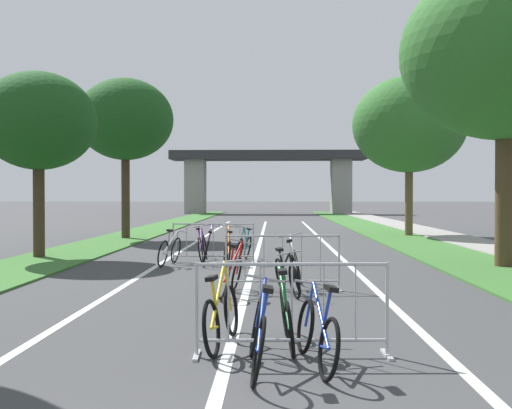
# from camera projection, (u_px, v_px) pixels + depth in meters

# --- Properties ---
(grass_verge_left) EXTENTS (2.40, 65.91, 0.05)m
(grass_verge_left) POSITION_uv_depth(u_px,v_px,m) (147.00, 231.00, 29.10)
(grass_verge_left) COLOR #386B2D
(grass_verge_left) RESTS_ON ground
(grass_verge_right) EXTENTS (2.40, 65.91, 0.05)m
(grass_verge_right) POSITION_uv_depth(u_px,v_px,m) (380.00, 232.00, 28.77)
(grass_verge_right) COLOR #386B2D
(grass_verge_right) RESTS_ON ground
(sidewalk_path_right) EXTENTS (1.99, 65.91, 0.08)m
(sidewalk_path_right) POSITION_uv_depth(u_px,v_px,m) (426.00, 231.00, 28.71)
(sidewalk_path_right) COLOR gray
(sidewalk_path_right) RESTS_ON ground
(lane_stripe_center) EXTENTS (0.14, 38.13, 0.01)m
(lane_stripe_center) POSITION_uv_depth(u_px,v_px,m) (259.00, 246.00, 21.04)
(lane_stripe_center) COLOR silver
(lane_stripe_center) RESTS_ON ground
(lane_stripe_right_lane) EXTENTS (0.14, 38.13, 0.01)m
(lane_stripe_right_lane) POSITION_uv_depth(u_px,v_px,m) (329.00, 246.00, 20.97)
(lane_stripe_right_lane) COLOR silver
(lane_stripe_right_lane) RESTS_ON ground
(lane_stripe_left_lane) EXTENTS (0.14, 38.13, 0.01)m
(lane_stripe_left_lane) POSITION_uv_depth(u_px,v_px,m) (190.00, 246.00, 21.11)
(lane_stripe_left_lane) COLOR silver
(lane_stripe_left_lane) RESTS_ON ground
(overpass_bridge) EXTENTS (18.17, 3.62, 5.88)m
(overpass_bridge) POSITION_uv_depth(u_px,v_px,m) (268.00, 170.00, 56.36)
(overpass_bridge) COLOR #2D2D30
(overpass_bridge) RESTS_ON ground
(tree_left_maple_mid) EXTENTS (3.25, 3.25, 5.26)m
(tree_left_maple_mid) POSITION_uv_depth(u_px,v_px,m) (38.00, 122.00, 16.89)
(tree_left_maple_mid) COLOR #3D2D1E
(tree_left_maple_mid) RESTS_ON ground
(tree_left_oak_near) EXTENTS (3.87, 3.87, 6.50)m
(tree_left_oak_near) POSITION_uv_depth(u_px,v_px,m) (125.00, 120.00, 24.25)
(tree_left_oak_near) COLOR #3D2D1E
(tree_left_oak_near) RESTS_ON ground
(tree_right_pine_near) EXTENTS (5.07, 5.07, 7.46)m
(tree_right_pine_near) POSITION_uv_depth(u_px,v_px,m) (505.00, 52.00, 14.65)
(tree_right_pine_near) COLOR #4C3823
(tree_right_pine_near) RESTS_ON ground
(tree_right_oak_mid) EXTENTS (4.88, 4.88, 6.90)m
(tree_right_oak_mid) POSITION_uv_depth(u_px,v_px,m) (409.00, 125.00, 25.85)
(tree_right_oak_mid) COLOR brown
(tree_right_oak_mid) RESTS_ON ground
(crowd_barrier_nearest) EXTENTS (2.20, 0.53, 1.05)m
(crowd_barrier_nearest) POSITION_uv_depth(u_px,v_px,m) (292.00, 310.00, 6.68)
(crowd_barrier_nearest) COLOR #ADADB2
(crowd_barrier_nearest) RESTS_ON ground
(crowd_barrier_second) EXTENTS (2.21, 0.57, 1.05)m
(crowd_barrier_second) POSITION_uv_depth(u_px,v_px,m) (283.00, 263.00, 11.25)
(crowd_barrier_second) COLOR #ADADB2
(crowd_barrier_second) RESTS_ON ground
(crowd_barrier_third) EXTENTS (2.19, 0.46, 1.05)m
(crowd_barrier_third) POSITION_uv_depth(u_px,v_px,m) (213.00, 243.00, 15.86)
(crowd_barrier_third) COLOR #ADADB2
(crowd_barrier_third) RESTS_ON ground
(bicycle_purple_0) EXTENTS (0.49, 1.76, 1.05)m
(bicycle_purple_0) POSITION_uv_depth(u_px,v_px,m) (207.00, 250.00, 15.49)
(bicycle_purple_0) COLOR black
(bicycle_purple_0) RESTS_ON ground
(bicycle_blue_1) EXTENTS (0.44, 1.73, 0.93)m
(bicycle_blue_1) POSITION_uv_depth(u_px,v_px,m) (258.00, 334.00, 6.12)
(bicycle_blue_1) COLOR black
(bicycle_blue_1) RESTS_ON ground
(bicycle_black_2) EXTENTS (0.51, 1.62, 0.84)m
(bicycle_black_2) POSITION_uv_depth(u_px,v_px,m) (287.00, 275.00, 10.84)
(bicycle_black_2) COLOR black
(bicycle_black_2) RESTS_ON ground
(bicycle_yellow_3) EXTENTS (0.45, 1.71, 0.99)m
(bicycle_yellow_3) POSITION_uv_depth(u_px,v_px,m) (222.00, 316.00, 7.14)
(bicycle_yellow_3) COLOR black
(bicycle_yellow_3) RESTS_ON ground
(bicycle_red_4) EXTENTS (0.64, 1.65, 0.99)m
(bicycle_red_4) POSITION_uv_depth(u_px,v_px,m) (231.00, 275.00, 10.75)
(bicycle_red_4) COLOR black
(bicycle_red_4) RESTS_ON ground
(bicycle_white_5) EXTENTS (0.50, 1.68, 1.05)m
(bicycle_white_5) POSITION_uv_depth(u_px,v_px,m) (296.00, 267.00, 11.66)
(bicycle_white_5) COLOR black
(bicycle_white_5) RESTS_ON ground
(bicycle_silver_6) EXTENTS (0.62, 1.66, 0.94)m
(bicycle_silver_6) POSITION_uv_depth(u_px,v_px,m) (170.00, 250.00, 15.35)
(bicycle_silver_6) COLOR black
(bicycle_silver_6) RESTS_ON ground
(bicycle_orange_7) EXTENTS (0.55, 1.63, 1.01)m
(bicycle_orange_7) POSITION_uv_depth(u_px,v_px,m) (227.00, 250.00, 15.50)
(bicycle_orange_7) COLOR black
(bicycle_orange_7) RESTS_ON ground
(bicycle_teal_8) EXTENTS (0.52, 1.67, 1.01)m
(bicycle_teal_8) POSITION_uv_depth(u_px,v_px,m) (244.00, 247.00, 16.31)
(bicycle_teal_8) COLOR black
(bicycle_teal_8) RESTS_ON ground
(bicycle_green_9) EXTENTS (0.49, 1.67, 0.96)m
(bicycle_green_9) POSITION_uv_depth(u_px,v_px,m) (286.00, 316.00, 7.12)
(bicycle_green_9) COLOR black
(bicycle_green_9) RESTS_ON ground
(bicycle_purple_10) EXTENTS (0.44, 1.71, 0.96)m
(bicycle_purple_10) POSITION_uv_depth(u_px,v_px,m) (202.00, 247.00, 16.40)
(bicycle_purple_10) COLOR black
(bicycle_purple_10) RESTS_ON ground
(bicycle_blue_11) EXTENTS (0.43, 1.64, 0.89)m
(bicycle_blue_11) POSITION_uv_depth(u_px,v_px,m) (317.00, 333.00, 6.29)
(bicycle_blue_11) COLOR black
(bicycle_blue_11) RESTS_ON ground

